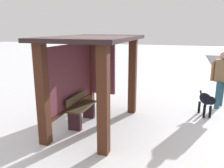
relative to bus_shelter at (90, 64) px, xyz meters
The scene contains 5 objects.
ground_plane 1.60m from the bus_shelter, 117.55° to the right, with size 60.00×60.00×0.00m, color white.
bus_shelter is the anchor object (origin of this frame).
bench_left_inside 1.25m from the bus_shelter, 111.99° to the left, with size 1.06×0.38×0.77m.
person_walking 4.21m from the bus_shelter, 54.03° to the right, with size 0.52×0.66×1.75m.
dog 3.45m from the bus_shelter, 63.32° to the right, with size 0.90×0.45×0.67m.
Camera 1 is at (-5.20, -2.13, 2.46)m, focal length 37.11 mm.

